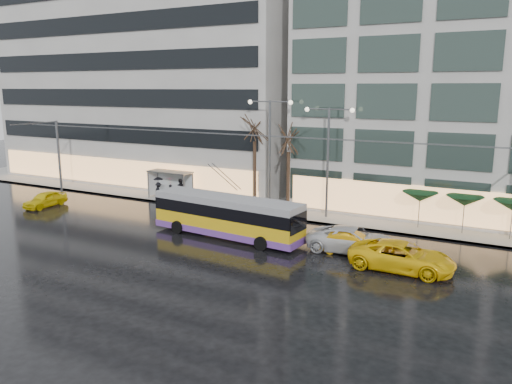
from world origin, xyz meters
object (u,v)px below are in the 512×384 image
Objects in this scene: bus_shelter at (168,178)px; street_lamp_near at (270,140)px; taxi_a at (45,199)px; trolleybus at (227,218)px.

bus_shelter is 11.14m from street_lamp_near.
trolleybus is at bearing -3.74° from taxi_a.
trolleybus is 2.85× the size of taxi_a.
taxi_a is (-7.48, -7.55, -1.29)m from bus_shelter.
trolleybus is 1.25× the size of street_lamp_near.
taxi_a is (-17.86, -7.67, -5.32)m from street_lamp_near.
bus_shelter is 0.47× the size of street_lamp_near.
taxi_a is at bearing -134.72° from bus_shelter.
street_lamp_near is at bearing 0.63° from bus_shelter.
bus_shelter is (-11.06, 7.85, 0.56)m from trolleybus.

